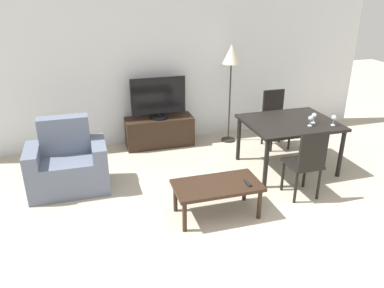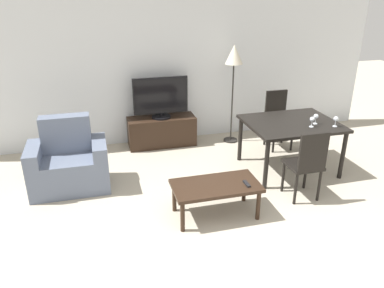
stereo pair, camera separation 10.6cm
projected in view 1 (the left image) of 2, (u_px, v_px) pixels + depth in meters
The scene contains 14 objects.
ground_plane at pixel (243, 286), 3.39m from camera, with size 18.00×18.00×0.00m, color #B2A893.
wall_back at pixel (157, 62), 6.10m from camera, with size 7.57×0.06×2.70m.
armchair at pixel (68, 166), 4.89m from camera, with size 1.00×0.63×0.95m.
tv_stand at pixel (160, 132), 6.27m from camera, with size 1.12×0.41×0.49m.
tv at pixel (158, 98), 6.04m from camera, with size 0.89×0.31×0.68m.
coffee_table at pixel (217, 188), 4.31m from camera, with size 1.00×0.53×0.41m.
dining_table at pixel (289, 126), 5.33m from camera, with size 1.27×1.04×0.73m.
dining_chair_near at pixel (307, 161), 4.60m from camera, with size 0.40×0.40×0.93m.
dining_chair_far at pixel (275, 116), 6.17m from camera, with size 0.40×0.40×0.93m.
floor_lamp at pixel (231, 60), 6.01m from camera, with size 0.28×0.28×1.64m.
remote_primary at pixel (248, 183), 4.29m from camera, with size 0.04×0.15×0.02m.
wine_glass_left at pixel (334, 118), 5.11m from camera, with size 0.07×0.07×0.15m.
wine_glass_center at pixel (311, 119), 5.09m from camera, with size 0.07×0.07×0.15m.
wine_glass_right at pixel (314, 116), 5.20m from camera, with size 0.07×0.07×0.15m.
Camera 1 is at (-1.18, -2.37, 2.52)m, focal length 35.00 mm.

